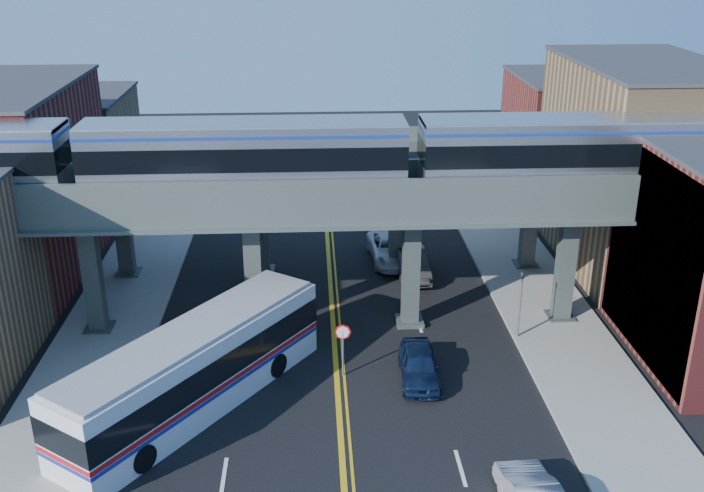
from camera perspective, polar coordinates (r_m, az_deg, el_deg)
The scene contains 18 objects.
ground at distance 34.19m, azimuth -0.95°, elevation -11.99°, with size 120.00×120.00×0.00m, color black.
sidewalk_west at distance 44.08m, azimuth -16.63°, elevation -4.59°, with size 5.00×70.00×0.16m, color gray.
sidewalk_east at distance 44.58m, azimuth 13.51°, elevation -3.95°, with size 5.00×70.00×0.16m, color gray.
building_west_b at distance 49.59m, azimuth -23.71°, elevation 4.16°, with size 8.00×14.00×11.00m, color maroon.
building_west_c at distance 61.84m, azimuth -19.58°, elevation 6.55°, with size 8.00×10.00×8.00m, color olive.
building_east_b at distance 50.18m, azimuth 19.97°, elevation 5.49°, with size 8.00×14.00×12.00m, color olive.
building_east_c at distance 62.30m, azimuth 15.36°, elevation 7.62°, with size 8.00×10.00×9.00m, color maroon.
mural_panel at distance 38.64m, azimuth 20.87°, elevation -1.35°, with size 0.10×9.50×9.50m, color teal.
elevated_viaduct_near at distance 38.49m, azimuth -1.47°, elevation 2.80°, with size 52.00×3.60×7.40m.
elevated_viaduct_far at distance 45.16m, azimuth -1.74°, elevation 5.71°, with size 52.00×3.60×7.40m.
transit_train at distance 37.78m, azimuth -7.79°, elevation 6.69°, with size 47.43×2.97×3.47m.
stop_sign at distance 35.84m, azimuth -0.67°, elevation -6.97°, with size 0.76×0.09×2.63m.
traffic_signal at distance 39.56m, azimuth 12.15°, elevation -3.69°, with size 0.15×0.18×4.10m.
transit_bus at distance 34.30m, azimuth -11.39°, elevation -8.79°, with size 10.48×12.80×3.52m.
car_lane_a at distance 36.17m, azimuth 4.91°, elevation -8.63°, with size 1.74×4.33×1.48m, color #0F1C38.
car_lane_b at distance 46.52m, azimuth 4.37°, elevation -1.29°, with size 1.67×4.80×1.58m, color #333235.
car_lane_c at distance 48.63m, azimuth 2.86°, elevation -0.23°, with size 2.52×5.47×1.52m, color silver.
car_lane_d at distance 54.94m, azimuth 2.26°, elevation 2.39°, with size 2.01×4.94×1.43m, color #BBBBC0.
Camera 1 is at (-0.98, -28.35, 19.08)m, focal length 40.00 mm.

